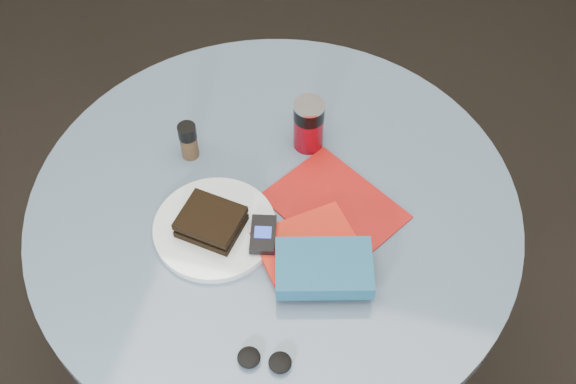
% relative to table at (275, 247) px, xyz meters
% --- Properties ---
extents(ground, '(4.00, 4.00, 0.00)m').
position_rel_table_xyz_m(ground, '(0.00, 0.00, -0.59)').
color(ground, black).
rests_on(ground, ground).
extents(table, '(1.00, 1.00, 0.75)m').
position_rel_table_xyz_m(table, '(0.00, 0.00, 0.00)').
color(table, black).
rests_on(table, ground).
extents(plate, '(0.28, 0.28, 0.02)m').
position_rel_table_xyz_m(plate, '(-0.10, -0.09, 0.17)').
color(plate, silver).
rests_on(plate, table).
extents(sandwich, '(0.13, 0.12, 0.04)m').
position_rel_table_xyz_m(sandwich, '(-0.10, -0.10, 0.20)').
color(sandwich, black).
rests_on(sandwich, plate).
extents(soda_can, '(0.07, 0.07, 0.12)m').
position_rel_table_xyz_m(soda_can, '(0.03, 0.17, 0.22)').
color(soda_can, maroon).
rests_on(soda_can, table).
extents(pepper_grinder, '(0.04, 0.04, 0.09)m').
position_rel_table_xyz_m(pepper_grinder, '(-0.21, 0.08, 0.21)').
color(pepper_grinder, '#3C2B1A').
rests_on(pepper_grinder, table).
extents(magazine, '(0.31, 0.30, 0.00)m').
position_rel_table_xyz_m(magazine, '(0.12, 0.02, 0.17)').
color(magazine, maroon).
rests_on(magazine, table).
extents(red_book, '(0.22, 0.21, 0.02)m').
position_rel_table_xyz_m(red_book, '(0.09, -0.08, 0.18)').
color(red_book, '#AF1B0D').
rests_on(red_book, magazine).
extents(novel, '(0.20, 0.16, 0.03)m').
position_rel_table_xyz_m(novel, '(0.13, -0.14, 0.20)').
color(novel, navy).
rests_on(novel, red_book).
extents(mp3_player, '(0.06, 0.09, 0.02)m').
position_rel_table_xyz_m(mp3_player, '(0.00, -0.09, 0.19)').
color(mp3_player, black).
rests_on(mp3_player, red_book).
extents(headphones, '(0.10, 0.05, 0.02)m').
position_rel_table_xyz_m(headphones, '(0.07, -0.34, 0.17)').
color(headphones, black).
rests_on(headphones, table).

